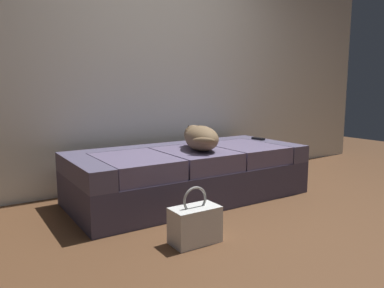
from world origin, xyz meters
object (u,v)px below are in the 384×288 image
at_px(dog_tan, 200,137).
at_px(couch, 189,174).
at_px(handbag, 195,224).
at_px(tv_remote, 258,139).

bearing_deg(dog_tan, couch, 118.22).
bearing_deg(dog_tan, handbag, -125.84).
height_order(couch, handbag, couch).
distance_m(tv_remote, handbag, 1.76).
bearing_deg(couch, dog_tan, -61.78).
bearing_deg(couch, tv_remote, 6.00).
height_order(couch, tv_remote, tv_remote).
height_order(dog_tan, handbag, dog_tan).
relative_size(couch, tv_remote, 14.13).
relative_size(dog_tan, tv_remote, 4.21).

